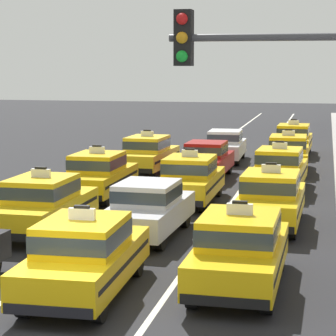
{
  "coord_description": "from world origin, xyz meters",
  "views": [
    {
      "loc": [
        4.8,
        -11.78,
        4.84
      ],
      "look_at": [
        -0.5,
        12.06,
        1.3
      ],
      "focal_mm": 76.54,
      "sensor_mm": 36.0,
      "label": 1
    }
  ],
  "objects_px": {
    "taxi_left_third": "(98,174)",
    "sedan_center_second": "(148,207)",
    "taxi_center_third": "(190,178)",
    "taxi_right_second": "(271,198)",
    "sedan_center_fourth": "(207,159)",
    "taxi_left_fourth": "(148,153)",
    "taxi_right_fifth": "(293,139)",
    "taxi_center_nearest": "(84,255)",
    "taxi_right_third": "(279,169)",
    "traffic_light_pole": "(302,141)",
    "taxi_left_second": "(43,204)",
    "taxi_right_nearest": "(240,249)",
    "taxi_right_fourth": "(288,153)",
    "sedan_center_fifth": "(225,145)"
  },
  "relations": [
    {
      "from": "taxi_right_second",
      "to": "sedan_center_fifth",
      "type": "bearing_deg",
      "value": 103.36
    },
    {
      "from": "taxi_right_second",
      "to": "taxi_right_fifth",
      "type": "bearing_deg",
      "value": 90.48
    },
    {
      "from": "sedan_center_fifth",
      "to": "taxi_right_third",
      "type": "relative_size",
      "value": 0.94
    },
    {
      "from": "taxi_right_fourth",
      "to": "taxi_left_third",
      "type": "bearing_deg",
      "value": -128.51
    },
    {
      "from": "traffic_light_pole",
      "to": "sedan_center_fourth",
      "type": "bearing_deg",
      "value": 102.99
    },
    {
      "from": "taxi_center_third",
      "to": "taxi_right_second",
      "type": "distance_m",
      "value": 4.34
    },
    {
      "from": "taxi_center_nearest",
      "to": "traffic_light_pole",
      "type": "bearing_deg",
      "value": -41.95
    },
    {
      "from": "taxi_right_third",
      "to": "sedan_center_fourth",
      "type": "bearing_deg",
      "value": 142.62
    },
    {
      "from": "sedan_center_fourth",
      "to": "sedan_center_fifth",
      "type": "height_order",
      "value": "same"
    },
    {
      "from": "sedan_center_second",
      "to": "sedan_center_fifth",
      "type": "relative_size",
      "value": 1.0
    },
    {
      "from": "taxi_left_second",
      "to": "taxi_left_fourth",
      "type": "xyz_separation_m",
      "value": [
        0.09,
        11.99,
        0.0
      ]
    },
    {
      "from": "sedan_center_fifth",
      "to": "taxi_right_fifth",
      "type": "relative_size",
      "value": 0.95
    },
    {
      "from": "taxi_left_second",
      "to": "taxi_center_nearest",
      "type": "relative_size",
      "value": 0.99
    },
    {
      "from": "taxi_right_fourth",
      "to": "taxi_right_fifth",
      "type": "relative_size",
      "value": 1.0
    },
    {
      "from": "taxi_center_third",
      "to": "taxi_right_fourth",
      "type": "relative_size",
      "value": 1.0
    },
    {
      "from": "taxi_left_third",
      "to": "traffic_light_pole",
      "type": "height_order",
      "value": "traffic_light_pole"
    },
    {
      "from": "sedan_center_second",
      "to": "taxi_right_fourth",
      "type": "relative_size",
      "value": 0.95
    },
    {
      "from": "taxi_left_fourth",
      "to": "taxi_left_second",
      "type": "bearing_deg",
      "value": -90.41
    },
    {
      "from": "taxi_left_third",
      "to": "sedan_center_second",
      "type": "distance_m",
      "value": 6.26
    },
    {
      "from": "taxi_center_third",
      "to": "sedan_center_fifth",
      "type": "height_order",
      "value": "taxi_center_third"
    },
    {
      "from": "taxi_left_fourth",
      "to": "taxi_right_nearest",
      "type": "relative_size",
      "value": 1.01
    },
    {
      "from": "taxi_center_third",
      "to": "sedan_center_fourth",
      "type": "relative_size",
      "value": 1.05
    },
    {
      "from": "sedan_center_fourth",
      "to": "taxi_left_fourth",
      "type": "bearing_deg",
      "value": 160.62
    },
    {
      "from": "taxi_left_second",
      "to": "traffic_light_pole",
      "type": "distance_m",
      "value": 12.26
    },
    {
      "from": "taxi_center_nearest",
      "to": "sedan_center_fifth",
      "type": "height_order",
      "value": "taxi_center_nearest"
    },
    {
      "from": "taxi_left_second",
      "to": "taxi_left_fourth",
      "type": "height_order",
      "value": "same"
    },
    {
      "from": "taxi_right_nearest",
      "to": "taxi_right_fourth",
      "type": "relative_size",
      "value": 1.0
    },
    {
      "from": "sedan_center_second",
      "to": "taxi_right_nearest",
      "type": "bearing_deg",
      "value": -53.23
    },
    {
      "from": "taxi_left_third",
      "to": "taxi_center_nearest",
      "type": "xyz_separation_m",
      "value": [
        3.18,
        -10.71,
        0.0
      ]
    },
    {
      "from": "sedan_center_second",
      "to": "traffic_light_pole",
      "type": "bearing_deg",
      "value": -64.36
    },
    {
      "from": "taxi_right_fifth",
      "to": "taxi_right_third",
      "type": "bearing_deg",
      "value": -89.99
    },
    {
      "from": "taxi_left_fourth",
      "to": "sedan_center_fourth",
      "type": "distance_m",
      "value": 3.01
    },
    {
      "from": "taxi_center_nearest",
      "to": "taxi_right_third",
      "type": "height_order",
      "value": "same"
    },
    {
      "from": "taxi_left_third",
      "to": "taxi_right_nearest",
      "type": "height_order",
      "value": "same"
    },
    {
      "from": "taxi_center_nearest",
      "to": "sedan_center_second",
      "type": "relative_size",
      "value": 1.06
    },
    {
      "from": "sedan_center_fifth",
      "to": "taxi_right_second",
      "type": "bearing_deg",
      "value": -76.64
    },
    {
      "from": "taxi_center_nearest",
      "to": "taxi_right_second",
      "type": "distance_m",
      "value": 8.11
    },
    {
      "from": "taxi_right_second",
      "to": "taxi_right_third",
      "type": "xyz_separation_m",
      "value": [
        -0.15,
        6.18,
        0.0
      ]
    },
    {
      "from": "taxi_right_third",
      "to": "taxi_right_fourth",
      "type": "relative_size",
      "value": 1.01
    },
    {
      "from": "taxi_left_fourth",
      "to": "taxi_center_nearest",
      "type": "distance_m",
      "value": 17.3
    },
    {
      "from": "taxi_left_third",
      "to": "taxi_center_third",
      "type": "relative_size",
      "value": 1.0
    },
    {
      "from": "taxi_right_fourth",
      "to": "taxi_right_fifth",
      "type": "height_order",
      "value": "same"
    },
    {
      "from": "sedan_center_second",
      "to": "sedan_center_fifth",
      "type": "distance_m",
      "value": 16.24
    },
    {
      "from": "sedan_center_fifth",
      "to": "taxi_right_second",
      "type": "relative_size",
      "value": 0.95
    },
    {
      "from": "taxi_center_nearest",
      "to": "taxi_right_second",
      "type": "bearing_deg",
      "value": 65.83
    },
    {
      "from": "taxi_left_third",
      "to": "taxi_center_nearest",
      "type": "bearing_deg",
      "value": -73.45
    },
    {
      "from": "taxi_center_nearest",
      "to": "taxi_center_third",
      "type": "relative_size",
      "value": 1.01
    },
    {
      "from": "taxi_left_second",
      "to": "taxi_right_third",
      "type": "distance_m",
      "value": 10.52
    },
    {
      "from": "sedan_center_second",
      "to": "taxi_right_fifth",
      "type": "height_order",
      "value": "taxi_right_fifth"
    },
    {
      "from": "taxi_left_third",
      "to": "traffic_light_pole",
      "type": "xyz_separation_m",
      "value": [
        7.76,
        -14.82,
        2.94
      ]
    }
  ]
}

